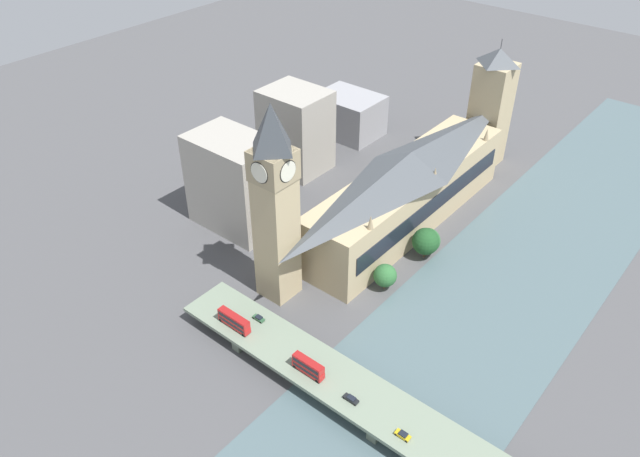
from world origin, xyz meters
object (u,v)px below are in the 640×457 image
at_px(double_decker_bus_lead, 234,320).
at_px(double_decker_bus_mid, 308,366).
at_px(parliament_hall, 408,189).
at_px(road_bridge, 387,414).
at_px(victoria_tower, 490,108).
at_px(car_southbound_mid, 259,318).
at_px(clock_tower, 275,200).
at_px(car_southbound_lead, 403,435).
at_px(car_northbound_mid, 351,399).

xyz_separation_m(double_decker_bus_lead, double_decker_bus_mid, (-29.48, -0.46, 0.07)).
height_order(parliament_hall, double_decker_bus_mid, parliament_hall).
bearing_deg(road_bridge, double_decker_bus_lead, 4.04).
xyz_separation_m(road_bridge, double_decker_bus_lead, (54.31, 3.83, 3.83)).
bearing_deg(double_decker_bus_lead, victoria_tower, -91.95).
distance_m(double_decker_bus_lead, double_decker_bus_mid, 29.48).
bearing_deg(victoria_tower, double_decker_bus_mid, 99.09).
xyz_separation_m(victoria_tower, car_southbound_mid, (1.65, 145.25, -19.97)).
bearing_deg(clock_tower, car_southbound_lead, 158.82).
distance_m(double_decker_bus_mid, car_northbound_mid, 15.39).
bearing_deg(car_southbound_mid, car_southbound_lead, 172.91).
xyz_separation_m(car_southbound_lead, car_southbound_mid, (58.39, -7.26, -0.02)).
distance_m(road_bridge, double_decker_bus_mid, 25.36).
bearing_deg(victoria_tower, clock_tower, 85.27).
height_order(victoria_tower, car_southbound_mid, victoria_tower).
bearing_deg(clock_tower, parliament_hall, -99.58).
xyz_separation_m(double_decker_bus_mid, car_northbound_mid, (-15.24, -0.00, -2.12)).
bearing_deg(double_decker_bus_lead, car_southbound_lead, 179.77).
bearing_deg(car_southbound_lead, car_southbound_mid, -7.09).
height_order(clock_tower, car_southbound_mid, clock_tower).
distance_m(parliament_hall, car_northbound_mid, 96.60).
bearing_deg(road_bridge, double_decker_bus_mid, 7.74).
distance_m(double_decker_bus_mid, car_southbound_lead, 32.52).
relative_size(car_northbound_mid, car_southbound_lead, 1.09).
xyz_separation_m(parliament_hall, double_decker_bus_mid, (-24.24, 87.69, -7.04)).
bearing_deg(double_decker_bus_mid, parliament_hall, -74.55).
height_order(double_decker_bus_lead, double_decker_bus_mid, double_decker_bus_mid).
height_order(parliament_hall, car_southbound_lead, parliament_hall).
relative_size(victoria_tower, car_southbound_mid, 14.07).
height_order(road_bridge, double_decker_bus_mid, double_decker_bus_mid).
distance_m(car_northbound_mid, car_southbound_mid, 41.71).
height_order(clock_tower, car_northbound_mid, clock_tower).
xyz_separation_m(clock_tower, car_southbound_lead, (-67.21, 26.04, -30.81)).
bearing_deg(double_decker_bus_mid, clock_tower, -36.09).
height_order(clock_tower, double_decker_bus_lead, clock_tower).
height_order(double_decker_bus_mid, car_southbound_mid, double_decker_bus_mid).
xyz_separation_m(road_bridge, car_northbound_mid, (9.59, 3.37, 1.78)).
bearing_deg(double_decker_bus_mid, double_decker_bus_lead, 0.89).
bearing_deg(road_bridge, car_northbound_mid, 19.37).
distance_m(parliament_hall, clock_tower, 66.85).
distance_m(clock_tower, victoria_tower, 127.37).
distance_m(double_decker_bus_lead, car_northbound_mid, 44.77).
distance_m(double_decker_bus_lead, car_southbound_mid, 8.12).
relative_size(parliament_hall, double_decker_bus_mid, 10.23).
distance_m(clock_tower, car_northbound_mid, 63.98).
distance_m(victoria_tower, double_decker_bus_mid, 154.77).
bearing_deg(parliament_hall, car_southbound_lead, 122.67).
bearing_deg(parliament_hall, double_decker_bus_lead, 86.60).
height_order(car_southbound_lead, car_southbound_mid, car_southbound_lead).
bearing_deg(car_northbound_mid, victoria_tower, -75.40).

